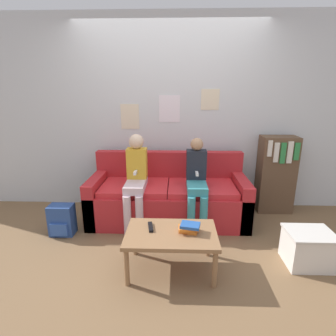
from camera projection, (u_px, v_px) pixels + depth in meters
ground_plane at (167, 238)px, 3.00m from camera, size 10.00×10.00×0.00m
wall_back at (170, 116)px, 3.61m from camera, size 8.00×0.07×2.60m
couch at (168, 198)px, 3.42m from camera, size 1.98×0.80×0.84m
coffee_table at (171, 237)px, 2.39m from camera, size 0.83×0.53×0.39m
person_left at (136, 176)px, 3.15m from camera, size 0.24×0.55×1.13m
person_right at (197, 180)px, 3.13m from camera, size 0.24×0.55×1.09m
tv_remote at (151, 227)px, 2.45m from camera, size 0.07×0.17×0.02m
book_stack at (189, 228)px, 2.37m from camera, size 0.20×0.16×0.08m
bookshelf at (276, 174)px, 3.58m from camera, size 0.47×0.31×1.05m
storage_box at (308, 248)px, 2.51m from camera, size 0.43×0.36×0.34m
backpack at (62, 220)px, 3.05m from camera, size 0.28×0.21×0.36m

